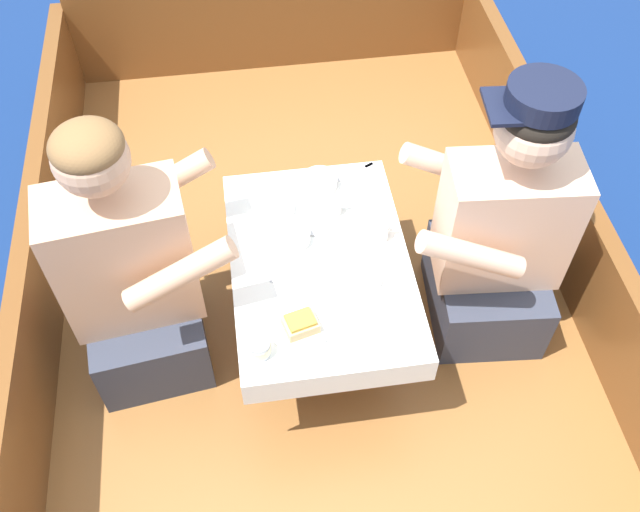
{
  "coord_description": "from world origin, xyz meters",
  "views": [
    {
      "loc": [
        -0.2,
        -1.33,
        2.46
      ],
      "look_at": [
        0.0,
        0.04,
        0.72
      ],
      "focal_mm": 40.0,
      "sensor_mm": 36.0,
      "label": 1
    }
  ],
  "objects_px": {
    "coffee_cup_port": "(333,206)",
    "person_port": "(133,276)",
    "sandwich": "(300,324)",
    "coffee_cup_starboard": "(378,230)",
    "tin_can": "(259,348)",
    "person_starboard": "(499,236)"
  },
  "relations": [
    {
      "from": "coffee_cup_port",
      "to": "person_port",
      "type": "bearing_deg",
      "value": -164.5
    },
    {
      "from": "sandwich",
      "to": "coffee_cup_starboard",
      "type": "height_order",
      "value": "coffee_cup_starboard"
    },
    {
      "from": "tin_can",
      "to": "person_starboard",
      "type": "bearing_deg",
      "value": 21.2
    },
    {
      "from": "tin_can",
      "to": "sandwich",
      "type": "bearing_deg",
      "value": 25.84
    },
    {
      "from": "sandwich",
      "to": "person_port",
      "type": "bearing_deg",
      "value": 151.45
    },
    {
      "from": "person_starboard",
      "to": "coffee_cup_port",
      "type": "bearing_deg",
      "value": -16.11
    },
    {
      "from": "person_port",
      "to": "tin_can",
      "type": "xyz_separation_m",
      "value": [
        0.36,
        -0.33,
        0.02
      ]
    },
    {
      "from": "sandwich",
      "to": "tin_can",
      "type": "relative_size",
      "value": 1.65
    },
    {
      "from": "person_port",
      "to": "tin_can",
      "type": "height_order",
      "value": "person_port"
    },
    {
      "from": "coffee_cup_starboard",
      "to": "sandwich",
      "type": "bearing_deg",
      "value": -132.45
    },
    {
      "from": "coffee_cup_port",
      "to": "tin_can",
      "type": "bearing_deg",
      "value": -119.78
    },
    {
      "from": "coffee_cup_starboard",
      "to": "person_port",
      "type": "bearing_deg",
      "value": -176.1
    },
    {
      "from": "person_starboard",
      "to": "person_port",
      "type": "bearing_deg",
      "value": 4.21
    },
    {
      "from": "person_starboard",
      "to": "sandwich",
      "type": "bearing_deg",
      "value": 25.3
    },
    {
      "from": "person_port",
      "to": "sandwich",
      "type": "xyz_separation_m",
      "value": [
        0.49,
        -0.27,
        0.03
      ]
    },
    {
      "from": "person_port",
      "to": "coffee_cup_starboard",
      "type": "height_order",
      "value": "person_port"
    },
    {
      "from": "person_starboard",
      "to": "coffee_cup_starboard",
      "type": "xyz_separation_m",
      "value": [
        -0.38,
        0.07,
        0.02
      ]
    },
    {
      "from": "person_port",
      "to": "coffee_cup_starboard",
      "type": "xyz_separation_m",
      "value": [
        0.78,
        0.05,
        0.03
      ]
    },
    {
      "from": "coffee_cup_starboard",
      "to": "tin_can",
      "type": "height_order",
      "value": "coffee_cup_starboard"
    },
    {
      "from": "tin_can",
      "to": "coffee_cup_starboard",
      "type": "bearing_deg",
      "value": 42.29
    },
    {
      "from": "person_port",
      "to": "coffee_cup_port",
      "type": "distance_m",
      "value": 0.68
    },
    {
      "from": "coffee_cup_starboard",
      "to": "tin_can",
      "type": "xyz_separation_m",
      "value": [
        -0.42,
        -0.38,
        -0.01
      ]
    }
  ]
}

